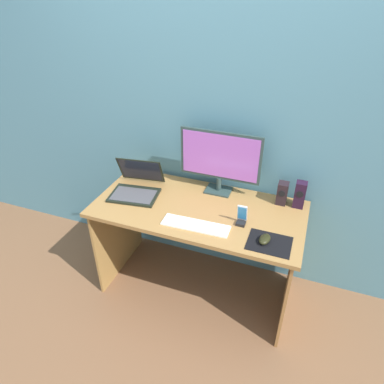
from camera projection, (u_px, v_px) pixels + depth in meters
name	position (u px, v px, depth m)	size (l,w,h in m)	color
ground_plane	(197.00, 285.00, 2.67)	(8.00, 8.00, 0.00)	brown
wall_back	(218.00, 115.00, 2.30)	(6.00, 0.04, 2.50)	teal
desk	(198.00, 226.00, 2.36)	(1.39, 0.67, 0.74)	#9E723D
monitor	(220.00, 159.00, 2.31)	(0.56, 0.14, 0.45)	#2A3D3C
speaker_right	(300.00, 195.00, 2.23)	(0.07, 0.07, 0.18)	black
speaker_near_monitor	(282.00, 193.00, 2.27)	(0.07, 0.08, 0.16)	black
laptop	(136.00, 187.00, 2.41)	(0.37, 0.37, 0.22)	black
keyboard_external	(196.00, 225.00, 2.10)	(0.42, 0.12, 0.01)	white
mousepad	(269.00, 243.00, 1.97)	(0.25, 0.20, 0.00)	black
mouse	(265.00, 239.00, 1.97)	(0.06, 0.10, 0.04)	black
phone_in_dock	(242.00, 218.00, 2.10)	(0.06, 0.06, 0.14)	black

